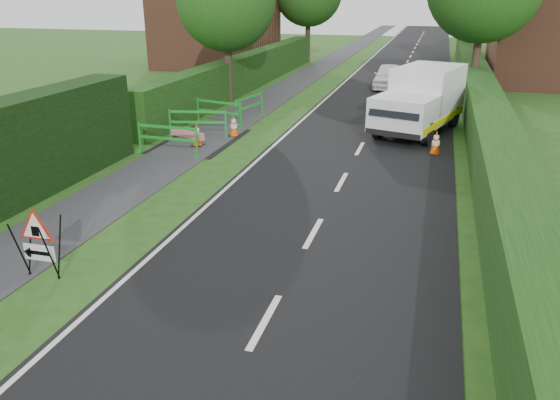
{
  "coord_description": "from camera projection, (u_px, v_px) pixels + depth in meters",
  "views": [
    {
      "loc": [
        4.76,
        -6.03,
        4.93
      ],
      "look_at": [
        1.79,
        4.36,
        0.77
      ],
      "focal_mm": 35.0,
      "sensor_mm": 36.0,
      "label": 1
    }
  ],
  "objects": [
    {
      "name": "ground",
      "position": [
        91.0,
        332.0,
        8.41
      ],
      "size": [
        120.0,
        120.0,
        0.0
      ],
      "primitive_type": "plane",
      "color": "#224E16",
      "rests_on": "ground"
    },
    {
      "name": "road_surface",
      "position": [
        407.0,
        63.0,
        39.16
      ],
      "size": [
        6.0,
        90.0,
        0.02
      ],
      "primitive_type": "cube",
      "color": "black",
      "rests_on": "ground"
    },
    {
      "name": "footpath",
      "position": [
        331.0,
        61.0,
        40.57
      ],
      "size": [
        2.0,
        90.0,
        0.02
      ],
      "primitive_type": "cube",
      "color": "#2D2D30",
      "rests_on": "ground"
    },
    {
      "name": "hedge_west_far",
      "position": [
        249.0,
        88.0,
        29.42
      ],
      "size": [
        1.0,
        24.0,
        1.8
      ],
      "primitive_type": "cube",
      "color": "#14380F",
      "rests_on": "ground"
    },
    {
      "name": "hedge_east",
      "position": [
        480.0,
        126.0,
        21.09
      ],
      "size": [
        1.2,
        50.0,
        1.5
      ],
      "primitive_type": "cube",
      "color": "#14380F",
      "rests_on": "ground"
    },
    {
      "name": "house_west",
      "position": [
        217.0,
        22.0,
        36.84
      ],
      "size": [
        7.5,
        7.4,
        7.88
      ],
      "color": "brown",
      "rests_on": "ground"
    },
    {
      "name": "house_east_b",
      "position": [
        542.0,
        18.0,
        41.96
      ],
      "size": [
        7.5,
        7.4,
        7.88
      ],
      "color": "brown",
      "rests_on": "ground"
    },
    {
      "name": "tree_nw",
      "position": [
        226.0,
        1.0,
        24.12
      ],
      "size": [
        4.4,
        4.4,
        6.7
      ],
      "color": "#2D2116",
      "rests_on": "ground"
    },
    {
      "name": "tree_fe",
      "position": [
        469.0,
        1.0,
        39.33
      ],
      "size": [
        4.2,
        4.2,
        6.33
      ],
      "color": "#2D2116",
      "rests_on": "ground"
    },
    {
      "name": "triangle_sign",
      "position": [
        35.0,
        238.0,
        9.72
      ],
      "size": [
        0.8,
        0.8,
        1.14
      ],
      "rotation": [
        0.0,
        0.0,
        0.02
      ],
      "color": "black",
      "rests_on": "ground"
    },
    {
      "name": "works_van",
      "position": [
        421.0,
        99.0,
        19.93
      ],
      "size": [
        3.28,
        5.38,
        2.3
      ],
      "rotation": [
        0.0,
        0.0,
        -0.28
      ],
      "color": "silver",
      "rests_on": "ground"
    },
    {
      "name": "traffic_cone_0",
      "position": [
        436.0,
        142.0,
        17.37
      ],
      "size": [
        0.38,
        0.38,
        0.79
      ],
      "color": "black",
      "rests_on": "ground"
    },
    {
      "name": "traffic_cone_1",
      "position": [
        429.0,
        129.0,
        19.12
      ],
      "size": [
        0.38,
        0.38,
        0.79
      ],
      "color": "black",
      "rests_on": "ground"
    },
    {
      "name": "traffic_cone_2",
      "position": [
        432.0,
        117.0,
        20.82
      ],
      "size": [
        0.38,
        0.38,
        0.79
      ],
      "color": "black",
      "rests_on": "ground"
    },
    {
      "name": "traffic_cone_3",
      "position": [
        197.0,
        135.0,
        18.3
      ],
      "size": [
        0.38,
        0.38,
        0.79
      ],
      "color": "black",
      "rests_on": "ground"
    },
    {
      "name": "traffic_cone_4",
      "position": [
        234.0,
        126.0,
        19.54
      ],
      "size": [
        0.38,
        0.38,
        0.79
      ],
      "color": "black",
      "rests_on": "ground"
    },
    {
      "name": "ped_barrier_0",
      "position": [
        167.0,
        136.0,
        17.17
      ],
      "size": [
        2.07,
        0.39,
        1.0
      ],
      "rotation": [
        0.0,
        0.0,
        -0.02
      ],
      "color": "#198D27",
      "rests_on": "ground"
    },
    {
      "name": "ped_barrier_1",
      "position": [
        198.0,
        120.0,
        19.32
      ],
      "size": [
        2.09,
        0.78,
        1.0
      ],
      "rotation": [
        0.0,
        0.0,
        0.21
      ],
      "color": "#198D27",
      "rests_on": "ground"
    },
    {
      "name": "ped_barrier_2",
      "position": [
        219.0,
        110.0,
        20.95
      ],
      "size": [
        2.08,
        0.84,
        1.0
      ],
      "rotation": [
        0.0,
        0.0,
        -0.25
      ],
      "color": "#198D27",
      "rests_on": "ground"
    },
    {
      "name": "ped_barrier_3",
      "position": [
        250.0,
        105.0,
        21.9
      ],
      "size": [
        0.76,
        2.09,
        1.0
      ],
      "rotation": [
        0.0,
        0.0,
        1.37
      ],
      "color": "#198D27",
      "rests_on": "ground"
    },
    {
      "name": "redwhite_plank",
      "position": [
        188.0,
        147.0,
        18.3
      ],
      "size": [
        1.43,
        0.51,
        0.25
      ],
      "primitive_type": "cube",
      "rotation": [
        0.0,
        0.0,
        -0.32
      ],
      "color": "red",
      "rests_on": "ground"
    },
    {
      "name": "hatchback_car",
      "position": [
        389.0,
        76.0,
        29.17
      ],
      "size": [
        1.56,
        3.72,
        1.26
      ],
      "primitive_type": "imported",
      "rotation": [
        0.0,
        0.0,
        0.02
      ],
      "color": "white",
      "rests_on": "ground"
    }
  ]
}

